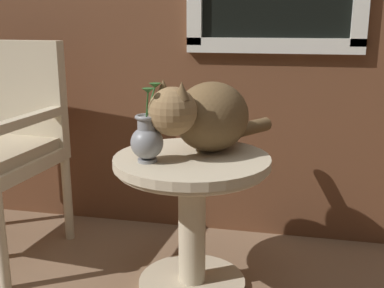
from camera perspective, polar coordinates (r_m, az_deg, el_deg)
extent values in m
cube|color=silver|center=(2.26, 9.82, 11.67)|extent=(0.82, 0.03, 0.07)
cylinder|color=beige|center=(2.03, 0.00, -16.46)|extent=(0.44, 0.44, 0.03)
cylinder|color=beige|center=(1.91, 0.00, -9.70)|extent=(0.11, 0.11, 0.49)
cylinder|color=beige|center=(1.82, 0.00, -2.06)|extent=(0.61, 0.61, 0.03)
torus|color=beige|center=(1.82, 0.00, -2.89)|extent=(0.58, 0.58, 0.02)
cylinder|color=beige|center=(2.06, -22.13, -10.97)|extent=(0.04, 0.04, 0.42)
cylinder|color=beige|center=(2.43, -14.85, -6.44)|extent=(0.04, 0.04, 0.42)
cube|color=beige|center=(2.43, -20.79, 5.82)|extent=(0.55, 0.10, 0.50)
cube|color=beige|center=(2.11, -19.20, 2.83)|extent=(0.09, 0.50, 0.04)
ellipsoid|color=brown|center=(1.87, 2.40, 3.32)|extent=(0.41, 0.42, 0.28)
sphere|color=olive|center=(1.71, -2.37, 3.97)|extent=(0.18, 0.18, 0.18)
cone|color=brown|center=(1.74, -3.50, 6.81)|extent=(0.06, 0.06, 0.06)
cone|color=brown|center=(1.66, -1.26, 6.49)|extent=(0.06, 0.06, 0.06)
cylinder|color=brown|center=(2.04, 6.58, 1.85)|extent=(0.21, 0.27, 0.06)
cylinder|color=gray|center=(1.75, -5.43, -1.96)|extent=(0.07, 0.07, 0.01)
ellipsoid|color=gray|center=(1.73, -5.48, 0.15)|extent=(0.12, 0.12, 0.12)
cylinder|color=gray|center=(1.72, -5.54, 2.46)|extent=(0.07, 0.07, 0.05)
torus|color=gray|center=(1.71, -5.56, 3.29)|extent=(0.08, 0.08, 0.01)
cylinder|color=#2D662D|center=(1.72, -5.01, 5.20)|extent=(0.03, 0.05, 0.11)
cone|color=#2D662D|center=(1.73, -4.47, 7.09)|extent=(0.04, 0.04, 0.02)
cylinder|color=#2D662D|center=(1.69, -5.46, 4.85)|extent=(0.02, 0.03, 0.10)
cone|color=#2D662D|center=(1.67, -5.35, 6.45)|extent=(0.04, 0.04, 0.02)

